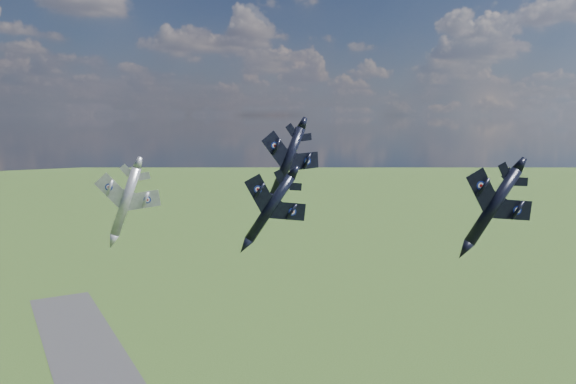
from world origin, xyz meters
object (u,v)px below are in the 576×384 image
jet_right_navy (493,206)px  jet_left_silver (126,201)px  jet_high_navy (288,161)px  jet_lead_navy (270,208)px

jet_right_navy → jet_left_silver: jet_right_navy is taller
jet_right_navy → jet_high_navy: (-10.55, 32.61, 3.62)m
jet_lead_navy → jet_high_navy: jet_high_navy is taller
jet_left_silver → jet_lead_navy: bearing=-35.0°
jet_lead_navy → jet_right_navy: 27.12m
jet_left_silver → jet_right_navy: bearing=-19.0°
jet_left_silver → jet_high_navy: bearing=23.2°
jet_lead_navy → jet_right_navy: jet_right_navy is taller
jet_lead_navy → jet_left_silver: (-12.69, 19.62, -0.88)m
jet_lead_navy → jet_high_navy: (13.54, 20.15, 3.68)m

